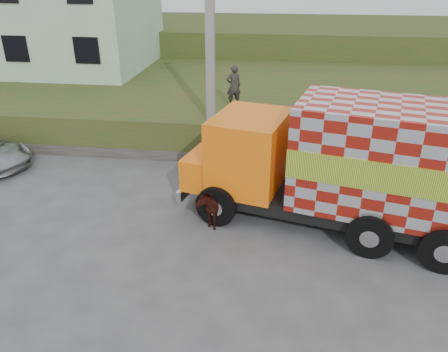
# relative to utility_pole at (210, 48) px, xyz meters

# --- Properties ---
(ground) EXTENTS (120.00, 120.00, 0.00)m
(ground) POSITION_rel_utility_pole_xyz_m (1.00, -4.60, -4.08)
(ground) COLOR #474749
(ground) RESTS_ON ground
(embankment) EXTENTS (40.00, 12.00, 1.50)m
(embankment) POSITION_rel_utility_pole_xyz_m (1.00, 5.40, -3.33)
(embankment) COLOR #2C4F1A
(embankment) RESTS_ON ground
(embankment_far) EXTENTS (40.00, 12.00, 3.00)m
(embankment_far) POSITION_rel_utility_pole_xyz_m (1.00, 17.40, -2.58)
(embankment_far) COLOR #2C4F1A
(embankment_far) RESTS_ON ground
(retaining_strip) EXTENTS (16.00, 0.50, 0.40)m
(retaining_strip) POSITION_rel_utility_pole_xyz_m (-1.00, -0.40, -3.88)
(retaining_strip) COLOR #595651
(retaining_strip) RESTS_ON ground
(building) EXTENTS (10.00, 8.00, 6.00)m
(building) POSITION_rel_utility_pole_xyz_m (-10.00, 8.40, 0.42)
(building) COLOR beige
(building) RESTS_ON embankment
(utility_pole) EXTENTS (1.20, 0.30, 8.00)m
(utility_pole) POSITION_rel_utility_pole_xyz_m (0.00, 0.00, 0.00)
(utility_pole) COLOR gray
(utility_pole) RESTS_ON ground
(cargo_truck) EXTENTS (8.42, 4.38, 3.59)m
(cargo_truck) POSITION_rel_utility_pole_xyz_m (4.35, -4.29, -2.22)
(cargo_truck) COLOR black
(cargo_truck) RESTS_ON ground
(cow) EXTENTS (0.83, 1.50, 1.20)m
(cow) POSITION_rel_utility_pole_xyz_m (0.65, -4.62, -3.48)
(cow) COLOR black
(cow) RESTS_ON ground
(pedestrian) EXTENTS (0.71, 0.61, 1.65)m
(pedestrian) POSITION_rel_utility_pole_xyz_m (0.62, 1.80, -1.75)
(pedestrian) COLOR #2F2C2A
(pedestrian) RESTS_ON embankment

